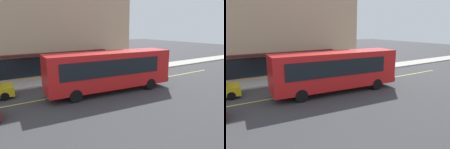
% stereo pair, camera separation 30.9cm
% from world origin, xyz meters
% --- Properties ---
extents(ground, '(120.00, 120.00, 0.00)m').
position_xyz_m(ground, '(0.00, 0.00, 0.00)').
color(ground, '#38383A').
extents(sidewalk, '(80.00, 2.73, 0.15)m').
position_xyz_m(sidewalk, '(0.00, 4.97, 0.07)').
color(sidewalk, '#B2ADA3').
rests_on(sidewalk, ground).
extents(lane_centre_stripe, '(36.00, 0.16, 0.01)m').
position_xyz_m(lane_centre_stripe, '(0.00, 0.00, 0.00)').
color(lane_centre_stripe, '#D8D14C').
rests_on(lane_centre_stripe, ground).
extents(storefront_building, '(26.99, 11.72, 12.86)m').
position_xyz_m(storefront_building, '(-3.28, 11.88, 6.42)').
color(storefront_building, tan).
rests_on(storefront_building, ground).
extents(bus, '(11.29, 3.36, 3.50)m').
position_xyz_m(bus, '(2.51, -1.11, 1.99)').
color(bus, red).
rests_on(bus, ground).
extents(car_white, '(4.38, 2.03, 1.52)m').
position_xyz_m(car_white, '(9.20, 2.43, 0.74)').
color(car_white, white).
rests_on(car_white, ground).
extents(pedestrian_near_storefront, '(0.34, 0.34, 1.76)m').
position_xyz_m(pedestrian_near_storefront, '(7.72, 5.63, 1.21)').
color(pedestrian_near_storefront, black).
rests_on(pedestrian_near_storefront, sidewalk).
extents(pedestrian_at_corner, '(0.34, 0.34, 1.66)m').
position_xyz_m(pedestrian_at_corner, '(3.62, 4.41, 1.14)').
color(pedestrian_at_corner, black).
rests_on(pedestrian_at_corner, sidewalk).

